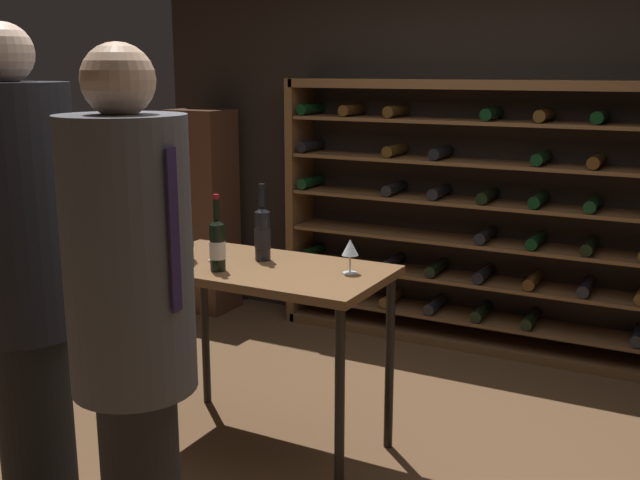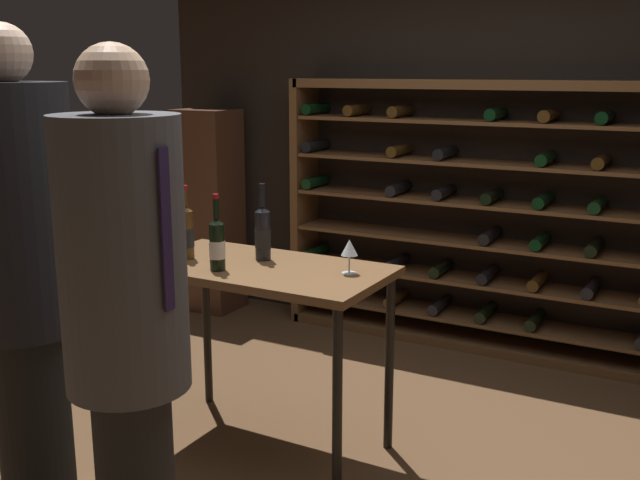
% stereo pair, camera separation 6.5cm
% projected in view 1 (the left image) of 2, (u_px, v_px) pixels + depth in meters
% --- Properties ---
extents(ground_plane, '(10.20, 10.20, 0.00)m').
position_uv_depth(ground_plane, '(340.00, 468.00, 3.57)').
color(ground_plane, brown).
extents(back_wall, '(5.06, 0.10, 2.88)m').
position_uv_depth(back_wall, '(480.00, 131.00, 5.05)').
color(back_wall, black).
rests_on(back_wall, ground).
extents(wine_rack, '(3.21, 0.32, 1.78)m').
position_uv_depth(wine_rack, '(513.00, 220.00, 4.86)').
color(wine_rack, brown).
rests_on(wine_rack, ground).
extents(tasting_table, '(1.21, 0.65, 0.93)m').
position_uv_depth(tasting_table, '(262.00, 287.00, 3.61)').
color(tasting_table, brown).
rests_on(tasting_table, ground).
extents(person_bystander_dark_jacket, '(0.42, 0.41, 1.93)m').
position_uv_depth(person_bystander_dark_jacket, '(132.00, 316.00, 2.43)').
color(person_bystander_dark_jacket, black).
rests_on(person_bystander_dark_jacket, ground).
extents(person_host_in_suit, '(0.44, 0.44, 2.01)m').
position_uv_depth(person_host_in_suit, '(22.00, 268.00, 2.84)').
color(person_host_in_suit, black).
rests_on(person_host_in_suit, ground).
extents(wine_crate, '(0.50, 0.37, 0.36)m').
position_uv_depth(wine_crate, '(58.00, 346.00, 4.65)').
color(wine_crate, brown).
rests_on(wine_crate, ground).
extents(display_cabinet, '(0.44, 0.36, 1.55)m').
position_uv_depth(display_cabinet, '(204.00, 211.00, 5.80)').
color(display_cabinet, '#4C2D1E').
rests_on(display_cabinet, ground).
extents(wine_bottle_green_slim, '(0.08, 0.08, 0.37)m').
position_uv_depth(wine_bottle_green_slim, '(186.00, 233.00, 3.68)').
color(wine_bottle_green_slim, '#4C3314').
rests_on(wine_bottle_green_slim, tasting_table).
extents(wine_bottle_black_capsule, '(0.08, 0.08, 0.38)m').
position_uv_depth(wine_bottle_black_capsule, '(262.00, 233.00, 3.66)').
color(wine_bottle_black_capsule, black).
rests_on(wine_bottle_black_capsule, tasting_table).
extents(wine_bottle_amber_reserve, '(0.07, 0.07, 0.36)m').
position_uv_depth(wine_bottle_amber_reserve, '(217.00, 244.00, 3.47)').
color(wine_bottle_amber_reserve, black).
rests_on(wine_bottle_amber_reserve, tasting_table).
extents(wine_glass_stemmed_center, '(0.07, 0.07, 0.14)m').
position_uv_depth(wine_glass_stemmed_center, '(215.00, 242.00, 3.66)').
color(wine_glass_stemmed_center, silver).
rests_on(wine_glass_stemmed_center, tasting_table).
extents(wine_glass_stemmed_right, '(0.08, 0.08, 0.16)m').
position_uv_depth(wine_glass_stemmed_right, '(350.00, 249.00, 3.42)').
color(wine_glass_stemmed_right, silver).
rests_on(wine_glass_stemmed_right, tasting_table).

